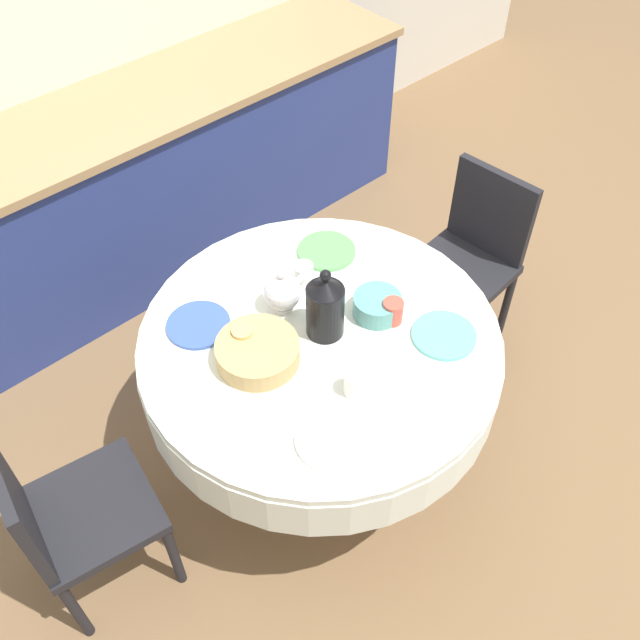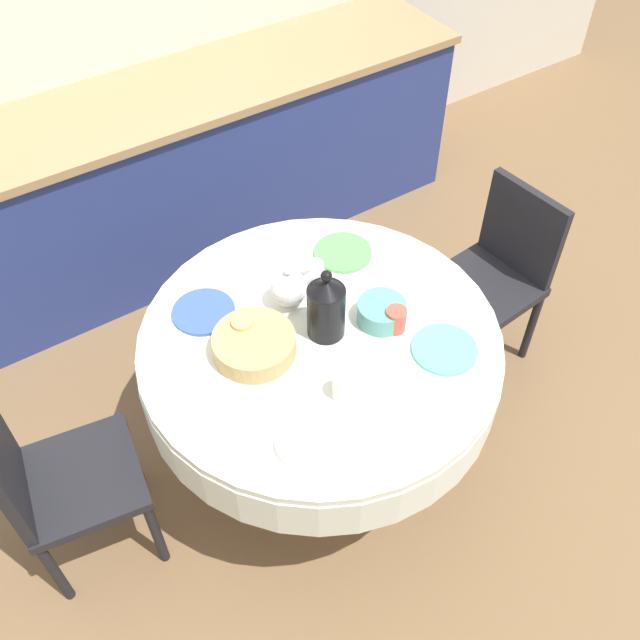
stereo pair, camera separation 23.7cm
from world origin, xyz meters
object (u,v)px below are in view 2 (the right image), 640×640
at_px(chair_right, 55,479).
at_px(teapot, 289,288).
at_px(chair_left, 497,270).
at_px(coffee_carafe, 326,307).

xyz_separation_m(chair_right, teapot, (0.95, 0.03, 0.35)).
height_order(chair_right, teapot, teapot).
relative_size(chair_left, teapot, 4.61).
bearing_deg(chair_right, teapot, 101.13).
bearing_deg(coffee_carafe, chair_left, 4.94).
xyz_separation_m(coffee_carafe, teapot, (-0.04, 0.18, -0.04)).
bearing_deg(chair_left, coffee_carafe, 89.80).
xyz_separation_m(chair_left, chair_right, (-1.92, 0.07, 0.00)).
bearing_deg(chair_left, teapot, 78.98).
distance_m(chair_left, teapot, 1.03).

